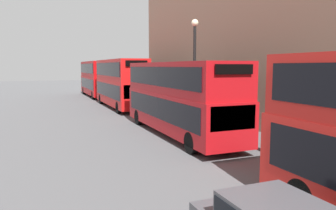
% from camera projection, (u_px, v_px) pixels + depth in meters
% --- Properties ---
extents(bus_second_in_queue, '(2.59, 11.24, 4.13)m').
position_uv_depth(bus_second_in_queue, '(178.00, 95.00, 18.52)').
color(bus_second_in_queue, '#A80F14').
rests_on(bus_second_in_queue, ground).
extents(bus_third_in_queue, '(2.59, 10.94, 4.53)m').
position_uv_depth(bus_third_in_queue, '(120.00, 81.00, 30.91)').
color(bus_third_in_queue, red).
rests_on(bus_third_in_queue, ground).
extents(bus_trailing, '(2.59, 10.96, 4.54)m').
position_uv_depth(bus_trailing, '(97.00, 77.00, 42.55)').
color(bus_trailing, '#B20C0F').
rests_on(bus_trailing, ground).
extents(street_lamp, '(0.44, 0.44, 6.79)m').
position_uv_depth(street_lamp, '(195.00, 62.00, 20.43)').
color(street_lamp, black).
rests_on(street_lamp, ground).
extents(pedestrian, '(0.36, 0.36, 1.63)m').
position_uv_depth(pedestrian, '(269.00, 137.00, 14.66)').
color(pedestrian, brown).
rests_on(pedestrian, ground).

